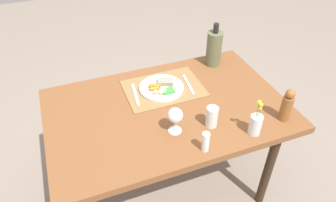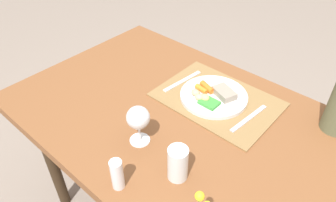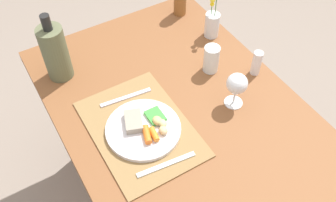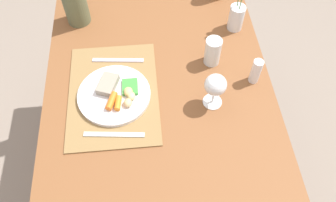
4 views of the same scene
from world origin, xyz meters
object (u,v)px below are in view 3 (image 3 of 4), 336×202
at_px(wine_glass, 237,84).
at_px(dining_table, 186,130).
at_px(knife, 166,164).
at_px(salt_shaker, 257,63).
at_px(cooler_bottle, 55,52).
at_px(flower_vase, 212,24).
at_px(fork, 126,97).
at_px(water_tumbler, 211,60).
at_px(dinner_plate, 144,128).

bearing_deg(wine_glass, dining_table, -99.15).
relative_size(knife, salt_shaker, 1.94).
xyz_separation_m(wine_glass, salt_shaker, (-0.08, 0.17, -0.05)).
distance_m(cooler_bottle, flower_vase, 0.66).
xyz_separation_m(fork, cooler_bottle, (-0.25, -0.16, 0.11)).
xyz_separation_m(cooler_bottle, flower_vase, (0.10, 0.65, -0.06)).
relative_size(fork, knife, 0.97).
xyz_separation_m(wine_glass, water_tumbler, (-0.19, 0.03, -0.05)).
height_order(fork, salt_shaker, salt_shaker).
relative_size(dinner_plate, knife, 1.28).
relative_size(fork, salt_shaker, 1.89).
distance_m(dining_table, dinner_plate, 0.19).
bearing_deg(fork, cooler_bottle, -140.76).
bearing_deg(salt_shaker, wine_glass, -63.47).
bearing_deg(wine_glass, salt_shaker, 116.53).
bearing_deg(cooler_bottle, knife, 14.24).
xyz_separation_m(dining_table, flower_vase, (-0.34, 0.34, 0.14)).
relative_size(fork, water_tumbler, 1.74).
bearing_deg(cooler_bottle, dinner_plate, 19.95).
relative_size(fork, cooler_bottle, 0.70).
bearing_deg(knife, dinner_plate, -175.35).
height_order(water_tumbler, flower_vase, flower_vase).
xyz_separation_m(dining_table, fork, (-0.19, -0.15, 0.09)).
bearing_deg(wine_glass, fork, -123.53).
relative_size(knife, wine_glass, 1.43).
height_order(knife, salt_shaker, salt_shaker).
bearing_deg(dinner_plate, fork, 175.74).
height_order(knife, water_tumbler, water_tumbler).
height_order(flower_vase, salt_shaker, flower_vase).
distance_m(wine_glass, cooler_bottle, 0.69).
relative_size(fork, wine_glass, 1.39).
bearing_deg(dinner_plate, salt_shaker, 93.18).
xyz_separation_m(dinner_plate, fork, (-0.17, 0.01, -0.01)).
bearing_deg(fork, flower_vase, 112.22).
bearing_deg(knife, water_tumbler, 134.04).
bearing_deg(salt_shaker, dinner_plate, -86.82).
bearing_deg(fork, dining_table, 43.61).
xyz_separation_m(knife, cooler_bottle, (-0.57, -0.15, 0.11)).
bearing_deg(dinner_plate, knife, -1.60).
relative_size(dinner_plate, cooler_bottle, 0.92).
bearing_deg(water_tumbler, knife, -52.21).
height_order(wine_glass, flower_vase, flower_vase).
xyz_separation_m(wine_glass, flower_vase, (-0.37, 0.15, -0.04)).
relative_size(dinner_plate, water_tumbler, 2.29).
height_order(knife, wine_glass, wine_glass).
xyz_separation_m(dinner_plate, salt_shaker, (-0.03, 0.52, 0.03)).
relative_size(wine_glass, flower_vase, 0.68).
bearing_deg(flower_vase, wine_glass, -22.83).
bearing_deg(dinner_plate, flower_vase, 121.70).
bearing_deg(knife, salt_shaker, 116.15).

